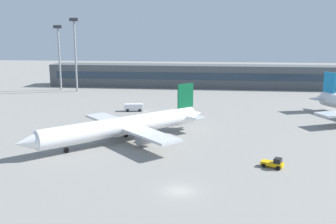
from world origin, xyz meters
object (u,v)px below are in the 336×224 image
object	(u,v)px
baggage_tug_yellow	(274,163)
floodlight_tower_east	(59,53)
airplane_near	(123,126)
service_van_white	(134,107)
floodlight_tower_west	(75,50)

from	to	relation	value
baggage_tug_yellow	floodlight_tower_east	bearing A→B (deg)	130.69
airplane_near	floodlight_tower_east	size ratio (longest dim) A/B	1.35
service_van_white	floodlight_tower_west	distance (m)	46.65
floodlight_tower_west	floodlight_tower_east	bearing A→B (deg)	157.19
airplane_near	floodlight_tower_east	world-z (taller)	floodlight_tower_east
baggage_tug_yellow	service_van_white	bearing A→B (deg)	126.96
airplane_near	baggage_tug_yellow	size ratio (longest dim) A/B	8.54
baggage_tug_yellow	service_van_white	size ratio (longest dim) A/B	0.72
baggage_tug_yellow	floodlight_tower_east	xyz separation A→B (m)	(-68.90, 80.14, 13.52)
baggage_tug_yellow	floodlight_tower_west	xyz separation A→B (m)	(-61.31, 76.95, 14.82)
airplane_near	baggage_tug_yellow	xyz separation A→B (m)	(28.43, -12.30, -2.45)
airplane_near	floodlight_tower_west	bearing A→B (deg)	116.96
baggage_tug_yellow	floodlight_tower_east	world-z (taller)	floodlight_tower_east
floodlight_tower_west	floodlight_tower_east	world-z (taller)	floodlight_tower_west
baggage_tug_yellow	service_van_white	world-z (taller)	service_van_white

